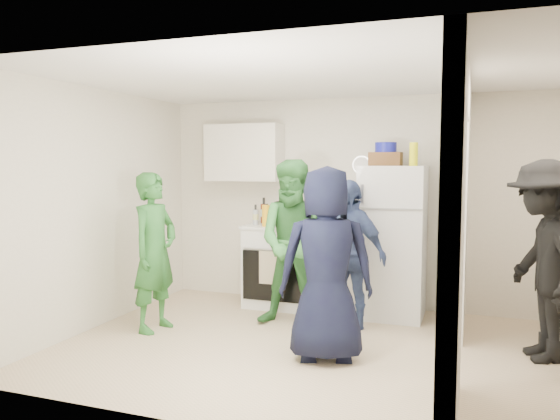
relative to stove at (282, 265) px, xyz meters
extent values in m
plane|color=beige|center=(0.85, -1.37, -0.49)|extent=(4.80, 4.80, 0.00)
plane|color=silver|center=(0.85, 0.33, 0.76)|extent=(4.80, 0.00, 4.80)
plane|color=silver|center=(0.85, -3.07, 0.76)|extent=(4.80, 0.00, 4.80)
plane|color=silver|center=(-1.55, -1.37, 0.76)|extent=(0.00, 3.40, 3.40)
plane|color=white|center=(0.85, -1.37, 2.01)|extent=(4.80, 4.80, 0.00)
cube|color=silver|center=(2.05, -0.27, 0.76)|extent=(0.12, 1.20, 2.50)
cube|color=silver|center=(2.05, -2.47, 0.76)|extent=(0.12, 1.20, 2.50)
cube|color=silver|center=(2.05, -1.37, 1.81)|extent=(0.12, 1.00, 0.40)
cube|color=white|center=(0.00, 0.00, 0.00)|extent=(0.82, 0.69, 0.98)
cube|color=silver|center=(-0.55, 0.15, 1.36)|extent=(0.95, 0.34, 0.70)
cube|color=white|center=(1.32, -0.03, 0.35)|extent=(0.70, 0.68, 1.69)
cube|color=brown|center=(1.22, 0.02, 1.28)|extent=(0.35, 0.25, 0.15)
cylinder|color=navy|center=(1.22, 0.02, 1.41)|extent=(0.24, 0.24, 0.11)
cylinder|color=#FEFF15|center=(1.54, -0.13, 1.33)|extent=(0.09, 0.09, 0.25)
cylinder|color=white|center=(0.90, 0.31, 1.21)|extent=(0.22, 0.02, 0.22)
cube|color=olive|center=(0.85, 0.28, 0.86)|extent=(0.35, 0.08, 0.03)
cylinder|color=yellow|center=(-0.12, -0.22, 0.62)|extent=(0.09, 0.09, 0.25)
cylinder|color=#BF0C34|center=(0.22, -0.20, 0.55)|extent=(0.09, 0.09, 0.12)
imported|color=#2D6F2C|center=(-0.90, -1.36, 0.32)|extent=(0.46, 0.64, 1.63)
imported|color=#3B843A|center=(0.42, -0.73, 0.39)|extent=(0.95, 0.79, 1.76)
imported|color=#3B5580|center=(0.95, -0.63, 0.29)|extent=(0.99, 0.73, 1.56)
imported|color=black|center=(0.98, -1.60, 0.36)|extent=(0.95, 0.76, 1.70)
imported|color=black|center=(2.75, -0.94, 0.39)|extent=(0.89, 1.25, 1.76)
cylinder|color=maroon|center=(-0.27, 0.10, 0.65)|extent=(0.08, 0.08, 0.32)
cylinder|color=#1D4416|center=(-0.18, -0.07, 0.62)|extent=(0.06, 0.06, 0.25)
cylinder|color=silver|center=(-0.09, 0.13, 0.62)|extent=(0.06, 0.06, 0.25)
cylinder|color=#5C2E10|center=(0.03, -0.06, 0.65)|extent=(0.07, 0.07, 0.33)
cylinder|color=#9EA5AF|center=(0.09, 0.20, 0.65)|extent=(0.06, 0.06, 0.31)
cylinder|color=#163E22|center=(0.18, 0.02, 0.66)|extent=(0.08, 0.08, 0.33)
cylinder|color=olive|center=(0.26, 0.15, 0.62)|extent=(0.06, 0.06, 0.27)
cylinder|color=#A3A9AE|center=(-0.28, -0.14, 0.61)|extent=(0.07, 0.07, 0.25)
cylinder|color=#5D2F0F|center=(0.06, 0.09, 0.64)|extent=(0.07, 0.07, 0.30)
cylinder|color=#205E25|center=(0.30, -0.08, 0.63)|extent=(0.06, 0.06, 0.27)
cylinder|color=brown|center=(-0.20, 0.03, 0.61)|extent=(0.07, 0.07, 0.25)
cylinder|color=#A9AEBA|center=(0.12, -0.16, 0.63)|extent=(0.07, 0.07, 0.27)
camera|label=1|loc=(2.17, -6.14, 1.24)|focal=35.00mm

